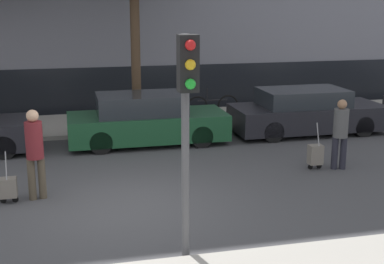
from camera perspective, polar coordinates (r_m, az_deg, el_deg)
ground_plane at (r=10.49m, az=-6.91°, el=-7.87°), size 80.00×80.00×0.00m
sidewalk_far at (r=17.16m, az=-9.64°, el=0.84°), size 28.00×3.00×0.12m
parked_car_1 at (r=14.77m, az=-4.93°, el=1.24°), size 4.33×1.73×1.39m
parked_car_2 at (r=16.27m, az=12.09°, el=2.08°), size 4.52×1.80×1.34m
pedestrian_left at (r=10.92m, az=-16.43°, el=-1.71°), size 0.35×0.34×1.82m
trolley_left at (r=11.08m, az=-19.00°, el=-5.64°), size 0.34×0.29×1.05m
pedestrian_right at (r=12.86m, az=15.56°, el=0.20°), size 0.34×0.34×1.66m
trolley_right at (r=12.87m, az=13.03°, el=-2.37°), size 0.34×0.29×1.12m
traffic_light at (r=7.66m, az=-0.54°, el=3.15°), size 0.28×0.47×3.41m
parked_bicycle at (r=17.64m, az=2.21°, el=2.81°), size 1.77×0.06×0.96m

